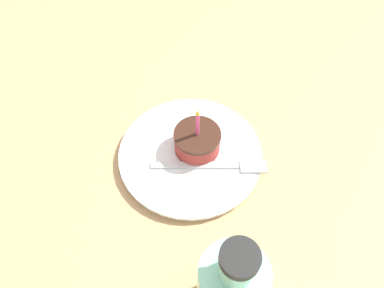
{
  "coord_description": "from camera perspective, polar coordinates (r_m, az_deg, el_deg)",
  "views": [
    {
      "loc": [
        0.21,
        0.28,
        0.57
      ],
      "look_at": [
        -0.0,
        -0.03,
        0.04
      ],
      "focal_mm": 35.0,
      "sensor_mm": 36.0,
      "label": 1
    }
  ],
  "objects": [
    {
      "name": "cake_slice",
      "position": [
        0.65,
        0.8,
        0.46
      ],
      "size": [
        0.08,
        0.08,
        0.11
      ],
      "color": "#99332D",
      "rests_on": "plate"
    },
    {
      "name": "ground_plane",
      "position": [
        0.68,
        1.16,
        -4.58
      ],
      "size": [
        2.4,
        2.4,
        0.04
      ],
      "color": "tan",
      "rests_on": "ground"
    },
    {
      "name": "fork",
      "position": [
        0.65,
        3.93,
        -3.48
      ],
      "size": [
        0.17,
        0.13,
        0.0
      ],
      "color": "silver",
      "rests_on": "plate"
    },
    {
      "name": "plate",
      "position": [
        0.67,
        0.0,
        -1.42
      ],
      "size": [
        0.26,
        0.26,
        0.02
      ],
      "color": "silver",
      "rests_on": "ground_plane"
    }
  ]
}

